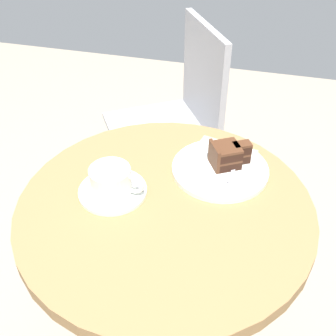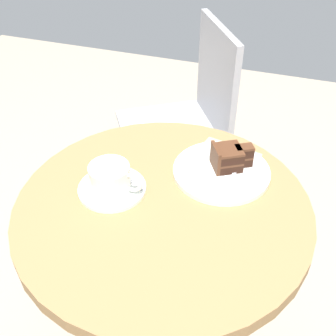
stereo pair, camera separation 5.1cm
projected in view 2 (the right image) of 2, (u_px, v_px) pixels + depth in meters
name	position (u px, v px, depth m)	size (l,w,h in m)	color
cafe_table	(163.00, 242.00, 1.00)	(0.65, 0.65, 0.71)	olive
saucer	(112.00, 188.00, 0.95)	(0.15, 0.15, 0.01)	silver
coffee_cup	(111.00, 178.00, 0.93)	(0.12, 0.09, 0.06)	silver
teaspoon	(132.00, 182.00, 0.96)	(0.10, 0.05, 0.00)	silver
cake_plate	(221.00, 171.00, 1.00)	(0.23, 0.23, 0.01)	silver
cake_slice	(229.00, 157.00, 0.99)	(0.10, 0.08, 0.06)	black
fork	(230.00, 181.00, 0.96)	(0.03, 0.14, 0.00)	silver
napkin	(221.00, 162.00, 1.03)	(0.18, 0.18, 0.00)	tan
cafe_chair	(191.00, 113.00, 1.63)	(0.53, 0.53, 0.83)	#9E9EA3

